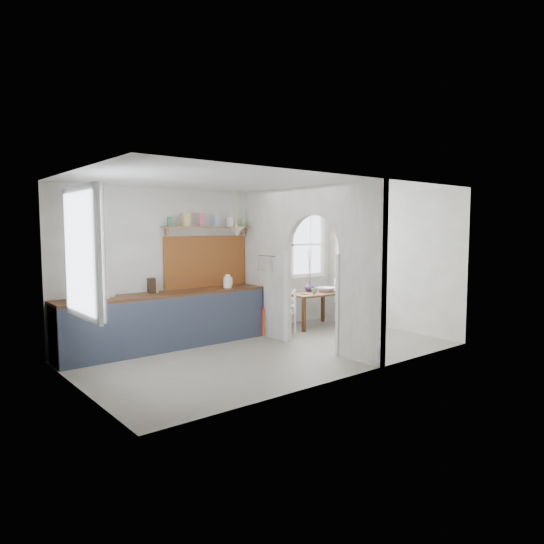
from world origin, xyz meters
TOP-DOWN VIEW (x-y plane):
  - floor at (0.00, 0.00)m, footprint 5.80×3.20m
  - ceiling at (0.00, 0.00)m, footprint 5.80×3.20m
  - walls at (0.00, 0.00)m, footprint 5.81×3.21m
  - partition at (0.70, 0.06)m, footprint 0.12×3.20m
  - kitchen_window at (-2.87, 0.00)m, footprint 0.10×1.16m
  - nook_window at (1.80, 1.56)m, footprint 1.76×0.10m
  - counter at (-1.13, 1.33)m, footprint 3.50×0.60m
  - sink at (-2.43, 1.30)m, footprint 0.40×0.40m
  - backsplash at (-0.20, 1.58)m, footprint 1.65×0.03m
  - shelf at (-0.20, 1.49)m, footprint 1.75×0.20m
  - pendant_lamp at (0.15, 1.15)m, footprint 0.26×0.26m
  - utensil_rail at (0.61, 0.90)m, footprint 0.02×0.50m
  - dining_table at (1.91, 1.03)m, footprint 1.14×0.82m
  - chair_left at (1.02, 0.95)m, footprint 0.42×0.42m
  - chair_right at (2.76, 0.94)m, footprint 0.52×0.52m
  - kettle at (-0.00, 1.22)m, footprint 0.22×0.20m
  - mug_a at (-2.10, 1.25)m, footprint 0.15×0.15m
  - mug_b at (-2.02, 1.30)m, footprint 0.12×0.12m
  - knife_block at (-1.31, 1.44)m, footprint 0.14×0.17m
  - jar at (-1.26, 1.41)m, footprint 0.12×0.12m
  - towel_magenta at (0.58, 1.00)m, footprint 0.02×0.03m
  - towel_orange at (0.58, 0.95)m, footprint 0.02×0.03m
  - bowl at (2.20, 0.99)m, footprint 0.41×0.41m
  - table_cup at (1.79, 0.90)m, footprint 0.13×0.13m
  - plate at (1.61, 0.98)m, footprint 0.21×0.21m
  - vase at (1.96, 1.23)m, footprint 0.20×0.20m

SIDE VIEW (x-z plane):
  - floor at x=0.00m, z-range -0.01..0.01m
  - towel_orange at x=0.58m, z-range 0.01..0.49m
  - towel_magenta at x=0.58m, z-range 0.00..0.55m
  - dining_table at x=1.91m, z-range 0.00..0.68m
  - chair_left at x=1.02m, z-range 0.00..0.83m
  - chair_right at x=2.76m, z-range 0.00..0.90m
  - counter at x=-1.13m, z-range 0.01..0.91m
  - plate at x=1.61m, z-range 0.68..0.69m
  - bowl at x=2.20m, z-range 0.68..0.76m
  - table_cup at x=1.79m, z-range 0.68..0.78m
  - vase at x=1.96m, z-range 0.68..0.87m
  - sink at x=-2.43m, z-range 0.88..0.90m
  - mug_b at x=-2.02m, z-range 0.90..0.99m
  - mug_a at x=-2.10m, z-range 0.90..1.00m
  - jar at x=-1.26m, z-range 0.90..1.05m
  - kettle at x=0.00m, z-range 0.90..1.13m
  - knife_block at x=-1.31m, z-range 0.90..1.14m
  - walls at x=0.00m, z-range 0.00..2.60m
  - backsplash at x=-0.20m, z-range 0.90..1.80m
  - utensil_rail at x=0.61m, z-range 1.44..1.46m
  - partition at x=0.70m, z-range 0.15..2.75m
  - nook_window at x=1.80m, z-range 0.95..2.25m
  - kitchen_window at x=-2.87m, z-range 0.90..2.40m
  - pendant_lamp at x=0.15m, z-range 1.80..1.96m
  - shelf at x=-0.20m, z-range 1.89..2.10m
  - ceiling at x=0.00m, z-range 2.60..2.60m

